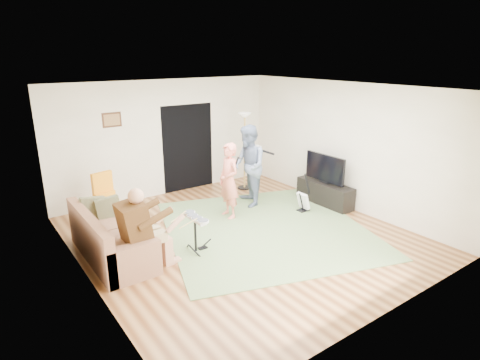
# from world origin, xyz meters

# --- Properties ---
(floor) EXTENTS (6.00, 6.00, 0.00)m
(floor) POSITION_xyz_m (0.00, 0.00, 0.00)
(floor) COLOR brown
(floor) RESTS_ON ground
(walls) EXTENTS (5.50, 6.00, 2.70)m
(walls) POSITION_xyz_m (0.00, 0.00, 1.35)
(walls) COLOR white
(walls) RESTS_ON floor
(ceiling) EXTENTS (6.00, 6.00, 0.00)m
(ceiling) POSITION_xyz_m (0.00, 0.00, 2.70)
(ceiling) COLOR white
(ceiling) RESTS_ON walls
(window_blinds) EXTENTS (0.00, 2.05, 2.05)m
(window_blinds) POSITION_xyz_m (-2.74, 0.20, 1.55)
(window_blinds) COLOR olive
(window_blinds) RESTS_ON walls
(doorway) EXTENTS (2.10, 0.00, 2.10)m
(doorway) POSITION_xyz_m (0.55, 2.99, 1.05)
(doorway) COLOR black
(doorway) RESTS_ON walls
(picture_frame) EXTENTS (0.42, 0.03, 0.32)m
(picture_frame) POSITION_xyz_m (-1.25, 2.99, 1.90)
(picture_frame) COLOR #3F2314
(picture_frame) RESTS_ON walls
(area_rug) EXTENTS (4.72, 4.84, 0.02)m
(area_rug) POSITION_xyz_m (0.57, -0.01, 0.01)
(area_rug) COLOR #63814E
(area_rug) RESTS_ON floor
(sofa) EXTENTS (0.84, 2.04, 0.83)m
(sofa) POSITION_xyz_m (-2.29, 0.61, 0.28)
(sofa) COLOR #936349
(sofa) RESTS_ON floor
(drummer) EXTENTS (0.87, 0.49, 1.34)m
(drummer) POSITION_xyz_m (-1.87, -0.04, 0.52)
(drummer) COLOR #503216
(drummer) RESTS_ON sofa
(drum_kit) EXTENTS (0.36, 0.65, 0.67)m
(drum_kit) POSITION_xyz_m (-1.00, -0.04, 0.29)
(drum_kit) COLOR black
(drum_kit) RESTS_ON floor
(singer) EXTENTS (0.41, 0.59, 1.56)m
(singer) POSITION_xyz_m (0.33, 0.89, 0.78)
(singer) COLOR #F17C69
(singer) RESTS_ON floor
(microphone) EXTENTS (0.06, 0.06, 0.24)m
(microphone) POSITION_xyz_m (0.53, 0.89, 1.17)
(microphone) COLOR black
(microphone) RESTS_ON singer
(guitarist) EXTENTS (0.95, 1.06, 1.80)m
(guitarist) POSITION_xyz_m (1.07, 1.22, 0.90)
(guitarist) COLOR slate
(guitarist) RESTS_ON floor
(guitar_held) EXTENTS (0.14, 0.60, 0.26)m
(guitar_held) POSITION_xyz_m (1.27, 1.22, 1.22)
(guitar_held) COLOR white
(guitar_held) RESTS_ON guitarist
(guitar_spare) EXTENTS (0.30, 0.27, 0.84)m
(guitar_spare) POSITION_xyz_m (1.79, 0.21, 0.24)
(guitar_spare) COLOR black
(guitar_spare) RESTS_ON floor
(torchiere_lamp) EXTENTS (0.34, 0.34, 1.89)m
(torchiere_lamp) POSITION_xyz_m (1.68, 2.20, 1.30)
(torchiere_lamp) COLOR black
(torchiere_lamp) RESTS_ON floor
(dining_chair) EXTENTS (0.53, 0.55, 1.04)m
(dining_chair) POSITION_xyz_m (-1.79, 1.98, 0.37)
(dining_chair) COLOR tan
(dining_chair) RESTS_ON floor
(tv_cabinet) EXTENTS (0.40, 1.40, 0.50)m
(tv_cabinet) POSITION_xyz_m (2.50, 0.26, 0.25)
(tv_cabinet) COLOR black
(tv_cabinet) RESTS_ON floor
(television) EXTENTS (0.06, 1.07, 0.60)m
(television) POSITION_xyz_m (2.45, 0.26, 0.85)
(television) COLOR black
(television) RESTS_ON tv_cabinet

